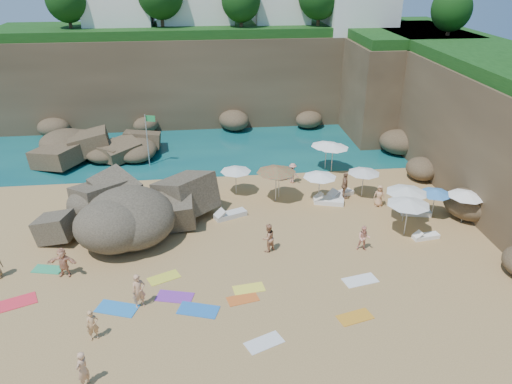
{
  "coord_description": "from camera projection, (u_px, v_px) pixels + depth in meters",
  "views": [
    {
      "loc": [
        -1.08,
        -23.45,
        14.83
      ],
      "look_at": [
        2.0,
        3.0,
        2.0
      ],
      "focal_mm": 35.0,
      "sensor_mm": 36.0,
      "label": 1
    }
  ],
  "objects": [
    {
      "name": "cliff_back",
      "position": [
        230.0,
        76.0,
        48.38
      ],
      "size": [
        44.0,
        8.0,
        8.0
      ],
      "primitive_type": "cube",
      "color": "brown",
      "rests_on": "ground"
    },
    {
      "name": "towel_12",
      "position": [
        249.0,
        289.0,
        24.34
      ],
      "size": [
        1.61,
        0.96,
        0.03
      ],
      "primitive_type": "cube",
      "rotation": [
        0.0,
        0.0,
        0.14
      ],
      "color": "#FFF043",
      "rests_on": "ground"
    },
    {
      "name": "lounger_0",
      "position": [
        328.0,
        200.0,
        32.8
      ],
      "size": [
        1.93,
        0.65,
        0.3
      ],
      "primitive_type": "cube",
      "rotation": [
        0.0,
        0.0,
        0.0
      ],
      "color": "silver",
      "rests_on": "ground"
    },
    {
      "name": "towel_8",
      "position": [
        198.0,
        310.0,
        22.88
      ],
      "size": [
        2.04,
        1.46,
        0.03
      ],
      "primitive_type": "cube",
      "rotation": [
        0.0,
        0.0,
        -0.32
      ],
      "color": "blue",
      "rests_on": "ground"
    },
    {
      "name": "person_stand_3",
      "position": [
        345.0,
        185.0,
        32.96
      ],
      "size": [
        0.66,
        1.15,
        1.84
      ],
      "primitive_type": "imported",
      "rotation": [
        0.0,
        0.0,
        1.36
      ],
      "color": "#94684A",
      "rests_on": "ground"
    },
    {
      "name": "person_stand_1",
      "position": [
        268.0,
        238.0,
        27.09
      ],
      "size": [
        1.01,
        0.96,
        1.65
      ],
      "primitive_type": "imported",
      "rotation": [
        0.0,
        0.0,
        3.72
      ],
      "color": "tan",
      "rests_on": "ground"
    },
    {
      "name": "towel_3",
      "position": [
        48.0,
        269.0,
        25.82
      ],
      "size": [
        1.66,
        1.09,
        0.03
      ],
      "primitive_type": "cube",
      "rotation": [
        0.0,
        0.0,
        -0.23
      ],
      "color": "#2EA168",
      "rests_on": "ground"
    },
    {
      "name": "person_lie_3",
      "position": [
        65.0,
        272.0,
        25.24
      ],
      "size": [
        1.67,
        1.77,
        0.42
      ],
      "primitive_type": "imported",
      "rotation": [
        0.0,
        0.0,
        -0.14
      ],
      "color": "tan",
      "rests_on": "ground"
    },
    {
      "name": "parasol_0",
      "position": [
        279.0,
        172.0,
        32.72
      ],
      "size": [
        2.06,
        2.06,
        1.95
      ],
      "color": "silver",
      "rests_on": "ground"
    },
    {
      "name": "rock_outcrop",
      "position": [
        125.0,
        227.0,
        29.8
      ],
      "size": [
        8.11,
        6.18,
        3.18
      ],
      "primitive_type": null,
      "rotation": [
        0.0,
        0.0,
        0.03
      ],
      "color": "brown",
      "rests_on": "ground"
    },
    {
      "name": "person_lie_4",
      "position": [
        94.0,
        336.0,
        21.13
      ],
      "size": [
        0.98,
        1.5,
        0.34
      ],
      "primitive_type": "imported",
      "rotation": [
        0.0,
        0.0,
        0.36
      ],
      "color": "tan",
      "rests_on": "ground"
    },
    {
      "name": "parasol_1",
      "position": [
        364.0,
        171.0,
        32.81
      ],
      "size": [
        2.13,
        2.13,
        2.01
      ],
      "color": "silver",
      "rests_on": "ground"
    },
    {
      "name": "parasol_5",
      "position": [
        236.0,
        169.0,
        33.18
      ],
      "size": [
        2.07,
        2.07,
        1.96
      ],
      "color": "silver",
      "rests_on": "ground"
    },
    {
      "name": "towel_10",
      "position": [
        355.0,
        317.0,
        22.43
      ],
      "size": [
        1.73,
        1.17,
        0.03
      ],
      "primitive_type": "cube",
      "rotation": [
        0.0,
        0.0,
        0.26
      ],
      "color": "orange",
      "rests_on": "ground"
    },
    {
      "name": "person_lie_5",
      "position": [
        363.0,
        246.0,
        27.4
      ],
      "size": [
        1.06,
        1.57,
        0.54
      ],
      "primitive_type": "imported",
      "rotation": [
        0.0,
        0.0,
        -0.27
      ],
      "color": "#F6A58B",
      "rests_on": "ground"
    },
    {
      "name": "cliff_right",
      "position": [
        488.0,
        123.0,
        34.94
      ],
      "size": [
        8.0,
        30.0,
        8.0
      ],
      "primitive_type": "cube",
      "color": "brown",
      "rests_on": "ground"
    },
    {
      "name": "lounger_1",
      "position": [
        329.0,
        202.0,
        32.5
      ],
      "size": [
        2.0,
        1.15,
        0.3
      ],
      "primitive_type": "cube",
      "rotation": [
        0.0,
        0.0,
        -0.29
      ],
      "color": "white",
      "rests_on": "ground"
    },
    {
      "name": "towel_6",
      "position": [
        175.0,
        297.0,
        23.75
      ],
      "size": [
        1.91,
        1.3,
        0.03
      ],
      "primitive_type": "cube",
      "rotation": [
        0.0,
        0.0,
        -0.27
      ],
      "color": "purple",
      "rests_on": "ground"
    },
    {
      "name": "ground",
      "position": [
        226.0,
        250.0,
        27.54
      ],
      "size": [
        120.0,
        120.0,
        0.0
      ],
      "primitive_type": "plane",
      "color": "tan",
      "rests_on": "ground"
    },
    {
      "name": "parasol_11",
      "position": [
        467.0,
        194.0,
        29.56
      ],
      "size": [
        2.19,
        2.19,
        2.07
      ],
      "color": "silver",
      "rests_on": "ground"
    },
    {
      "name": "person_stand_5",
      "position": [
        130.0,
        194.0,
        31.84
      ],
      "size": [
        1.59,
        1.29,
        1.74
      ],
      "primitive_type": "imported",
      "rotation": [
        0.0,
        0.0,
        0.6
      ],
      "color": "tan",
      "rests_on": "ground"
    },
    {
      "name": "parasol_2",
      "position": [
        327.0,
        144.0,
        36.98
      ],
      "size": [
        2.31,
        2.31,
        2.19
      ],
      "color": "silver",
      "rests_on": "ground"
    },
    {
      "name": "towel_2",
      "position": [
        243.0,
        299.0,
        23.61
      ],
      "size": [
        1.59,
        1.03,
        0.03
      ],
      "primitive_type": "cube",
      "rotation": [
        0.0,
        0.0,
        0.21
      ],
      "color": "orange",
      "rests_on": "ground"
    },
    {
      "name": "parasol_7",
      "position": [
        320.0,
        175.0,
        32.12
      ],
      "size": [
        2.18,
        2.18,
        2.06
      ],
      "color": "silver",
      "rests_on": "ground"
    },
    {
      "name": "seawater",
      "position": [
        209.0,
        103.0,
        54.38
      ],
      "size": [
        120.0,
        120.0,
        0.0
      ],
      "primitive_type": "plane",
      "color": "#0C4751",
      "rests_on": "ground"
    },
    {
      "name": "marina_masts",
      "position": [
        48.0,
        79.0,
        51.36
      ],
      "size": [
        3.1,
        0.1,
        6.0
      ],
      "color": "white",
      "rests_on": "ground"
    },
    {
      "name": "person_stand_4",
      "position": [
        379.0,
        196.0,
        31.99
      ],
      "size": [
        0.81,
        0.65,
        1.45
      ],
      "primitive_type": "imported",
      "rotation": [
        0.0,
        0.0,
        -0.43
      ],
      "color": "tan",
      "rests_on": "ground"
    },
    {
      "name": "towel_4",
      "position": [
        164.0,
        278.0,
        25.15
      ],
      "size": [
        1.75,
        1.36,
        0.03
      ],
      "primitive_type": "cube",
      "rotation": [
        0.0,
        0.0,
        0.43
      ],
      "color": "yellow",
      "rests_on": "ground"
    },
    {
      "name": "towel_5",
      "position": [
        264.0,
        343.0,
        20.97
      ],
      "size": [
        1.79,
        1.37,
        0.03
      ],
      "primitive_type": "cube",
      "rotation": [
        0.0,
        0.0,
        0.4
      ],
      "color": "silver",
      "rests_on": "ground"
    },
    {
      "name": "towel_11",
      "position": [
        113.0,
        231.0,
        29.31
      ],
      "size": [
        1.9,
        1.21,
        0.03
      ],
      "primitive_type": "cube",
      "rotation": [
        0.0,
        0.0,
        0.2
      ],
      "color": "green",
      "rests_on": "ground"
    },
    {
      "name": "person_stand_2",
      "position": [
        293.0,
        173.0,
        35.24
      ],
      "size": [
        0.95,
        0.96,
        1.47
      ],
      "primitive_type": "imported",
      "rotation": [
        0.0,
        0.0,
        2.34
      ],
      "color": "tan",
      "rests_on": "ground"
    },
    {
      "name": "towel_0",
      "position": [
        117.0,
        308.0,
        22.97
      ],
      "size": [
        2.09,
        1.53,
        0.03
      ],
      "primitive_type": "cube",
      "rotation": [
        0.0,
        0.0,
        -0.35
      ],
      "color": "#267CCB",
      "rests_on": "ground"
    },
    {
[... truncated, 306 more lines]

